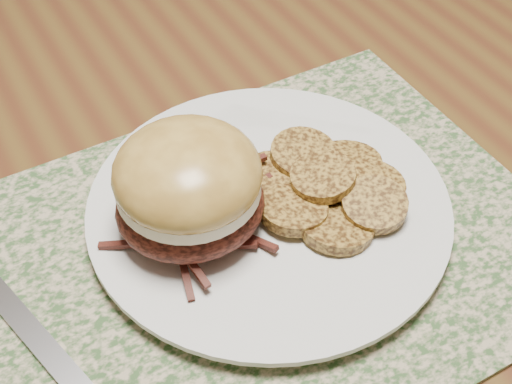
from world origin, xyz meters
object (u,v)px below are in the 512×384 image
dining_table (294,102)px  fork (13,310)px  pork_sandwich (189,187)px  dinner_plate (269,209)px

dining_table → fork: 0.40m
pork_sandwich → dinner_plate: bearing=-5.8°
dining_table → pork_sandwich: 0.31m
dining_table → fork: (-0.34, -0.18, 0.09)m
dinner_plate → fork: bearing=177.3°
dining_table → pork_sandwich: (-0.21, -0.19, 0.14)m
dinner_plate → fork: size_ratio=1.35×
dining_table → dinner_plate: bearing=-127.0°
dinner_plate → pork_sandwich: size_ratio=2.34×
fork → dining_table: bearing=14.0°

